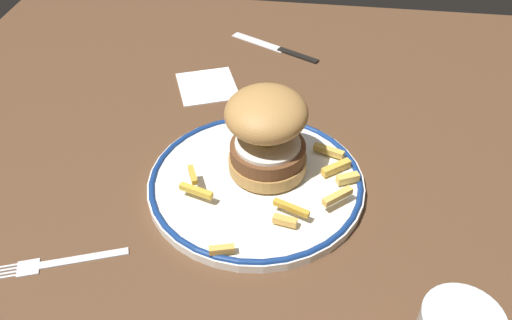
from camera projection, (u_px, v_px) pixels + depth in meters
ground_plane at (252, 186)px, 72.86cm from camera, size 111.16×107.35×4.00cm
dinner_plate at (256, 182)px, 69.26cm from camera, size 27.77×27.77×1.60cm
burger at (267, 133)px, 66.80cm from camera, size 12.12×12.41×11.14cm
fries_pile at (292, 179)px, 67.46cm from camera, size 22.01×26.19×2.12cm
fork at (59, 262)px, 60.32cm from camera, size 13.97×6.34×0.36cm
knife at (281, 49)px, 96.44cm from camera, size 16.69×9.58×0.70cm
napkin at (207, 86)px, 87.53cm from camera, size 12.07×12.47×0.40cm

